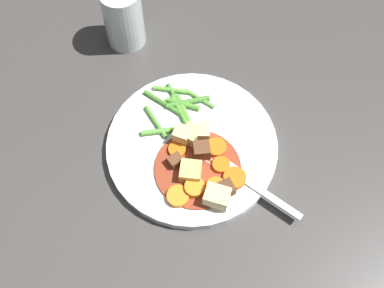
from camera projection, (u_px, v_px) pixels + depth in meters
name	position (u px, v px, depth m)	size (l,w,h in m)	color
ground_plane	(192.00, 149.00, 0.76)	(3.00, 3.00, 0.00)	#423F3D
dinner_plate	(192.00, 146.00, 0.76)	(0.26, 0.26, 0.02)	white
stew_sauce	(200.00, 168.00, 0.73)	(0.13, 0.13, 0.00)	#93381E
carrot_slice_0	(178.00, 196.00, 0.70)	(0.03, 0.03, 0.01)	orange
carrot_slice_1	(177.00, 150.00, 0.74)	(0.03, 0.03, 0.01)	orange
carrot_slice_2	(221.00, 165.00, 0.73)	(0.03, 0.03, 0.01)	orange
carrot_slice_3	(216.00, 187.00, 0.71)	(0.03, 0.03, 0.01)	orange
carrot_slice_4	(235.00, 178.00, 0.72)	(0.03, 0.03, 0.01)	orange
carrot_slice_5	(217.00, 148.00, 0.74)	(0.03, 0.03, 0.01)	orange
carrot_slice_6	(195.00, 188.00, 0.71)	(0.03, 0.03, 0.01)	orange
potato_chunk_0	(202.00, 132.00, 0.74)	(0.02, 0.02, 0.02)	#EAD68C
potato_chunk_1	(217.00, 197.00, 0.69)	(0.03, 0.03, 0.03)	#EAD68C
potato_chunk_2	(191.00, 172.00, 0.71)	(0.03, 0.03, 0.02)	#DBBC6B
potato_chunk_3	(182.00, 135.00, 0.74)	(0.02, 0.02, 0.03)	#EAD68C
potato_chunk_4	(192.00, 135.00, 0.74)	(0.02, 0.03, 0.03)	#E5CC7A
meat_chunk_0	(175.00, 161.00, 0.73)	(0.02, 0.02, 0.02)	brown
meat_chunk_1	(202.00, 151.00, 0.73)	(0.02, 0.02, 0.03)	brown
meat_chunk_2	(226.00, 189.00, 0.71)	(0.02, 0.02, 0.02)	#56331E
green_bean_0	(166.00, 130.00, 0.75)	(0.01, 0.01, 0.08)	#66AD42
green_bean_1	(180.00, 111.00, 0.77)	(0.01, 0.01, 0.06)	#599E38
green_bean_2	(199.00, 98.00, 0.78)	(0.01, 0.01, 0.06)	#66AD42
green_bean_3	(180.00, 104.00, 0.78)	(0.01, 0.01, 0.05)	#599E38
green_bean_4	(171.00, 90.00, 0.79)	(0.01, 0.01, 0.06)	#66AD42
green_bean_5	(165.00, 104.00, 0.78)	(0.01, 0.01, 0.08)	#4C8E33
green_bean_6	(188.00, 102.00, 0.78)	(0.01, 0.01, 0.07)	#4C8E33
green_bean_7	(176.00, 100.00, 0.78)	(0.01, 0.01, 0.06)	#4C8E33
green_bean_8	(187.00, 111.00, 0.77)	(0.01, 0.01, 0.06)	#66AD42
green_bean_9	(156.00, 122.00, 0.76)	(0.01, 0.01, 0.06)	#599E38
fork	(246.00, 181.00, 0.72)	(0.14, 0.13, 0.00)	silver
water_glass	(123.00, 17.00, 0.81)	(0.07, 0.07, 0.11)	silver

